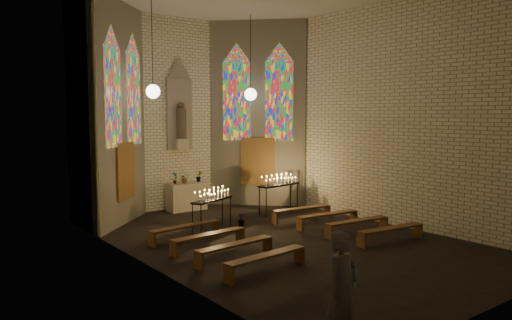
# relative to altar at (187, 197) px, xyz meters

# --- Properties ---
(floor) EXTENTS (12.00, 12.00, 0.00)m
(floor) POSITION_rel_altar_xyz_m (0.00, -5.45, -0.50)
(floor) COLOR black
(floor) RESTS_ON ground
(room) EXTENTS (8.22, 12.43, 7.00)m
(room) POSITION_rel_altar_xyz_m (-0.00, -2.08, 3.22)
(room) COLOR #F4EFCC
(room) RESTS_ON ground
(altar) EXTENTS (1.40, 0.60, 1.00)m
(altar) POSITION_rel_altar_xyz_m (0.00, 0.00, 0.00)
(altar) COLOR beige
(altar) RESTS_ON ground
(flower_vase_left) EXTENTS (0.27, 0.22, 0.43)m
(flower_vase_left) POSITION_rel_altar_xyz_m (-0.44, 0.06, 0.72)
(flower_vase_left) COLOR #4C723F
(flower_vase_left) RESTS_ON altar
(flower_vase_center) EXTENTS (0.35, 0.31, 0.36)m
(flower_vase_center) POSITION_rel_altar_xyz_m (-0.10, -0.04, 0.68)
(flower_vase_center) COLOR #4C723F
(flower_vase_center) RESTS_ON altar
(flower_vase_right) EXTENTS (0.27, 0.25, 0.41)m
(flower_vase_right) POSITION_rel_altar_xyz_m (0.55, 0.04, 0.70)
(flower_vase_right) COLOR #4C723F
(flower_vase_right) RESTS_ON altar
(aisle_flower_pot) EXTENTS (0.24, 0.24, 0.39)m
(aisle_flower_pot) POSITION_rel_altar_xyz_m (0.16, -3.20, -0.30)
(aisle_flower_pot) COLOR #4C723F
(aisle_flower_pot) RESTS_ON ground
(votive_stand_left) EXTENTS (1.65, 0.97, 1.19)m
(votive_stand_left) POSITION_rel_altar_xyz_m (-0.95, -3.25, 0.52)
(votive_stand_left) COLOR black
(votive_stand_left) RESTS_ON ground
(votive_stand_right) EXTENTS (1.79, 0.65, 1.28)m
(votive_stand_right) POSITION_rel_altar_xyz_m (2.36, -2.41, 0.60)
(votive_stand_right) COLOR black
(votive_stand_right) RESTS_ON ground
(pew_left_0) EXTENTS (2.23, 0.53, 0.42)m
(pew_left_0) POSITION_rel_altar_xyz_m (-2.17, -3.81, -0.16)
(pew_left_0) COLOR brown
(pew_left_0) RESTS_ON ground
(pew_right_0) EXTENTS (2.23, 0.53, 0.42)m
(pew_right_0) POSITION_rel_altar_xyz_m (2.17, -3.81, -0.16)
(pew_right_0) COLOR brown
(pew_right_0) RESTS_ON ground
(pew_left_1) EXTENTS (2.23, 0.53, 0.42)m
(pew_left_1) POSITION_rel_altar_xyz_m (-2.17, -5.01, -0.16)
(pew_left_1) COLOR brown
(pew_left_1) RESTS_ON ground
(pew_right_1) EXTENTS (2.23, 0.53, 0.42)m
(pew_right_1) POSITION_rel_altar_xyz_m (2.17, -5.01, -0.16)
(pew_right_1) COLOR brown
(pew_right_1) RESTS_ON ground
(pew_left_2) EXTENTS (2.23, 0.53, 0.42)m
(pew_left_2) POSITION_rel_altar_xyz_m (-2.17, -6.21, -0.16)
(pew_left_2) COLOR brown
(pew_left_2) RESTS_ON ground
(pew_right_2) EXTENTS (2.23, 0.53, 0.42)m
(pew_right_2) POSITION_rel_altar_xyz_m (2.17, -6.21, -0.16)
(pew_right_2) COLOR brown
(pew_right_2) RESTS_ON ground
(pew_left_3) EXTENTS (2.23, 0.53, 0.42)m
(pew_left_3) POSITION_rel_altar_xyz_m (-2.17, -7.41, -0.16)
(pew_left_3) COLOR brown
(pew_left_3) RESTS_ON ground
(pew_right_3) EXTENTS (2.23, 0.53, 0.42)m
(pew_right_3) POSITION_rel_altar_xyz_m (2.17, -7.41, -0.16)
(pew_right_3) COLOR brown
(pew_right_3) RESTS_ON ground
(visitor) EXTENTS (0.70, 0.51, 1.78)m
(visitor) POSITION_rel_altar_xyz_m (-3.46, -10.88, 0.39)
(visitor) COLOR #53515C
(visitor) RESTS_ON ground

